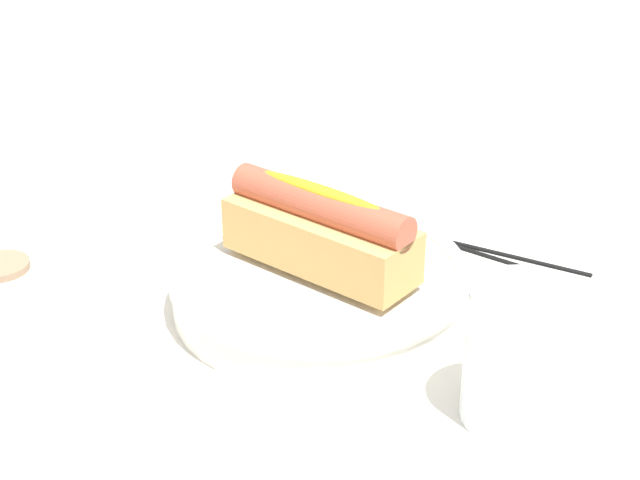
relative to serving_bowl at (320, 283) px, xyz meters
name	(u,v)px	position (x,y,z in m)	size (l,w,h in m)	color
ground_plane	(351,316)	(-0.03, -0.01, -0.02)	(2.40, 2.40, 0.00)	silver
serving_bowl	(320,283)	(0.00, 0.00, 0.00)	(0.23, 0.23, 0.04)	silver
hotdog_front	(320,230)	(0.00, 0.00, 0.04)	(0.16, 0.07, 0.06)	tan
water_glass	(519,364)	(-0.18, 0.00, 0.02)	(0.07, 0.07, 0.09)	white
paper_towel_roll	(19,371)	(-0.02, 0.24, 0.05)	(0.11, 0.11, 0.13)	white
napkin_box	(7,193)	(0.19, 0.15, 0.06)	(0.11, 0.04, 0.15)	white
chopstick_near	(427,236)	(0.02, -0.14, -0.02)	(0.01, 0.01, 0.22)	black
chopstick_far	(463,243)	(-0.01, -0.16, -0.02)	(0.01, 0.01, 0.22)	black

